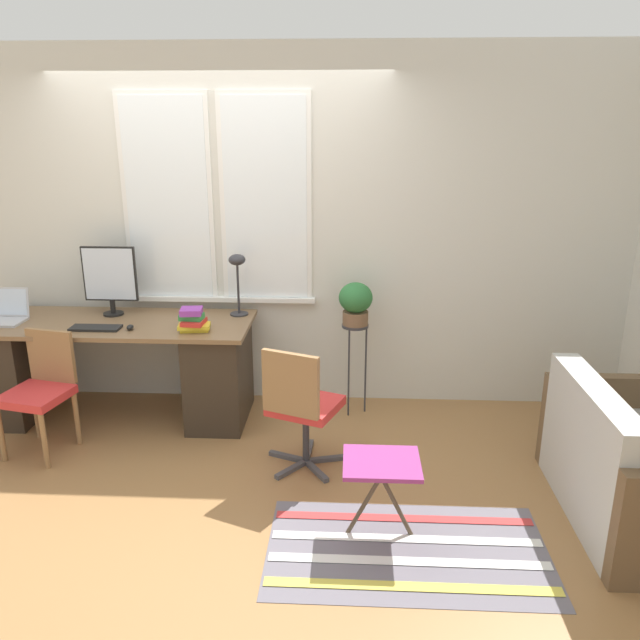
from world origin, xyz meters
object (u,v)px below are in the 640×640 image
folding_stool (381,468)px  keyboard (96,328)px  office_chair_swivel (301,405)px  plant_stand (355,341)px  desk_lamp (237,269)px  monitor (110,278)px  desk_chair_wooden (41,388)px  book_stack (193,320)px  couch_loveseat (637,473)px  potted_plant (356,302)px  laptop (6,315)px  mouse (130,327)px

folding_stool → keyboard: bearing=149.3°
office_chair_swivel → plant_stand: size_ratio=1.19×
desk_lamp → folding_stool: desk_lamp is taller
monitor → office_chair_swivel: size_ratio=0.62×
keyboard → desk_chair_wooden: bearing=-129.3°
plant_stand → folding_stool: (0.14, -1.52, -0.18)m
book_stack → monitor: bearing=153.7°
book_stack → office_chair_swivel: 1.02m
monitor → couch_loveseat: 3.72m
keyboard → potted_plant: potted_plant is taller
laptop → monitor: size_ratio=0.54×
plant_stand → potted_plant: (0.00, 0.00, 0.30)m
book_stack → plant_stand: bearing=16.9°
monitor → desk_chair_wooden: bearing=-111.7°
desk_lamp → plant_stand: bearing=-3.3°
mouse → folding_stool: mouse is taller
keyboard → potted_plant: size_ratio=1.09×
couch_loveseat → monitor: bearing=69.3°
mouse → desk_chair_wooden: bearing=-147.4°
laptop → book_stack: (1.42, -0.14, 0.02)m
monitor → mouse: size_ratio=7.01×
keyboard → couch_loveseat: couch_loveseat is taller
monitor → couch_loveseat: size_ratio=0.42×
mouse → potted_plant: potted_plant is taller
monitor → mouse: (0.25, -0.35, -0.27)m
couch_loveseat → potted_plant: potted_plant is taller
plant_stand → monitor: bearing=179.9°
mouse → book_stack: 0.45m
keyboard → desk_lamp: bearing=22.8°
folding_stool → potted_plant: bearing=95.2°
keyboard → plant_stand: 1.87m
plant_stand → desk_lamp: bearing=176.7°
plant_stand → potted_plant: 0.30m
folding_stool → monitor: bearing=142.3°
keyboard → plant_stand: size_ratio=0.49×
keyboard → book_stack: 0.70m
laptop → office_chair_swivel: 2.34m
potted_plant → folding_stool: potted_plant is taller
keyboard → folding_stool: keyboard is taller
potted_plant → plant_stand: bearing=0.0°
folding_stool → plant_stand: bearing=95.2°
laptop → keyboard: laptop is taller
desk_lamp → laptop: bearing=-171.4°
couch_loveseat → plant_stand: 2.05m
couch_loveseat → potted_plant: (-1.58, 1.28, 0.61)m
keyboard → desk_lamp: size_ratio=0.75×
book_stack → office_chair_swivel: bearing=-33.1°
mouse → desk_chair_wooden: size_ratio=0.09×
keyboard → plant_stand: (1.83, 0.35, -0.18)m
desk_chair_wooden → potted_plant: size_ratio=2.55×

